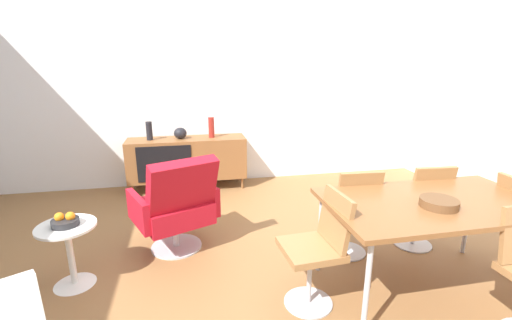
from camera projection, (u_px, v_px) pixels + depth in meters
name	position (u px, v px, depth m)	size (l,w,h in m)	color
ground_plane	(249.00, 280.00, 2.87)	(8.32, 8.32, 0.00)	olive
wall_back	(216.00, 86.00, 4.94)	(6.80, 0.12, 2.80)	white
sideboard	(187.00, 158.00, 4.83)	(1.60, 0.45, 0.72)	brown
vase_cobalt	(149.00, 131.00, 4.63)	(0.08, 0.08, 0.25)	black
vase_sculptural_dark	(180.00, 133.00, 4.72)	(0.17, 0.17, 0.15)	black
vase_ceramic_small	(211.00, 127.00, 4.78)	(0.08, 0.08, 0.28)	maroon
dining_table	(433.00, 206.00, 2.58)	(1.60, 0.90, 0.74)	brown
wooden_bowl_on_table	(439.00, 203.00, 2.46)	(0.26, 0.26, 0.06)	brown
dining_chair_near_window	(319.00, 245.00, 2.48)	(0.45, 0.43, 0.86)	#9E7042
dining_chair_back_left	(352.00, 208.00, 3.10)	(0.43, 0.45, 0.86)	#9E7042
dining_chair_back_right	(422.00, 202.00, 3.24)	(0.43, 0.45, 0.86)	#9E7042
lounge_chair_red	(176.00, 205.00, 3.19)	(0.86, 0.84, 0.95)	red
side_table_round	(70.00, 248.00, 2.73)	(0.44, 0.44, 0.52)	white
fruit_bowl	(65.00, 221.00, 2.66)	(0.20, 0.20, 0.11)	#262628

